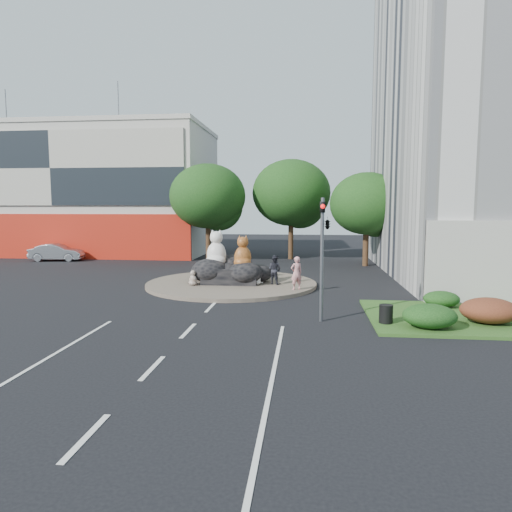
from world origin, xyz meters
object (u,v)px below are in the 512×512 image
at_px(cat_white, 216,248).
at_px(kitten_calico, 193,277).
at_px(kitten_white, 257,277).
at_px(pedestrian_pink, 296,273).
at_px(parked_car, 57,252).
at_px(pedestrian_dark, 275,270).
at_px(cat_tabby, 243,252).
at_px(litter_bin, 386,314).

xyz_separation_m(cat_white, kitten_calico, (-1.08, -1.41, -1.56)).
relative_size(kitten_white, pedestrian_pink, 0.51).
distance_m(kitten_calico, pedestrian_pink, 5.91).
height_order(pedestrian_pink, parked_car, pedestrian_pink).
bearing_deg(pedestrian_dark, cat_tabby, 26.61).
xyz_separation_m(kitten_white, litter_bin, (5.92, -7.71, -0.17)).
bearing_deg(cat_tabby, pedestrian_pink, -44.81).
distance_m(pedestrian_pink, parked_car, 24.29).
distance_m(kitten_calico, litter_bin, 11.85).
height_order(cat_tabby, pedestrian_pink, cat_tabby).
relative_size(cat_white, litter_bin, 3.07).
bearing_deg(kitten_white, parked_car, 105.37).
distance_m(pedestrian_pink, litter_bin, 7.40).
height_order(pedestrian_pink, litter_bin, pedestrian_pink).
bearing_deg(pedestrian_pink, pedestrian_dark, -78.16).
bearing_deg(parked_car, kitten_white, -129.05).
bearing_deg(cat_white, cat_tabby, -13.30).
bearing_deg(cat_tabby, cat_white, 149.21).
bearing_deg(cat_white, pedestrian_dark, -7.45).
bearing_deg(pedestrian_dark, litter_bin, 151.23).
bearing_deg(parked_car, litter_bin, -135.60).
distance_m(cat_white, pedestrian_dark, 3.72).
xyz_separation_m(kitten_calico, kitten_white, (3.57, 0.62, 0.00)).
height_order(kitten_calico, parked_car, parked_car).
height_order(pedestrian_dark, litter_bin, pedestrian_dark).
height_order(kitten_white, parked_car, parked_car).
relative_size(cat_tabby, litter_bin, 2.66).
distance_m(cat_tabby, pedestrian_dark, 2.12).
bearing_deg(parked_car, kitten_calico, -136.21).
relative_size(pedestrian_dark, litter_bin, 2.32).
bearing_deg(pedestrian_pink, kitten_white, -56.71).
bearing_deg(cat_tabby, kitten_white, -40.66).
relative_size(kitten_calico, litter_bin, 1.24).
height_order(kitten_white, litter_bin, kitten_white).
xyz_separation_m(pedestrian_pink, litter_bin, (3.64, -6.41, -0.61)).
relative_size(pedestrian_dark, parked_car, 0.38).
bearing_deg(pedestrian_dark, parked_car, 0.41).
relative_size(kitten_calico, parked_car, 0.20).
height_order(cat_white, kitten_calico, cat_white).
distance_m(kitten_calico, pedestrian_dark, 4.68).
bearing_deg(cat_white, kitten_white, -16.83).
distance_m(parked_car, litter_bin, 30.92).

